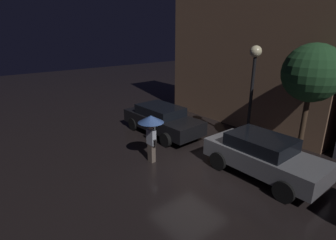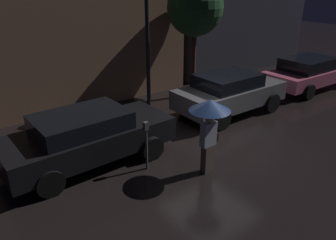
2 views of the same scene
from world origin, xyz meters
name	(u,v)px [view 2 (image 2 of 2)]	position (x,y,z in m)	size (l,w,h in m)	color
ground_plane	(214,144)	(0.00, 0.00, 0.00)	(60.00, 60.00, 0.00)	black
building_facade_right	(234,1)	(7.46, 6.50, 3.45)	(8.29, 3.00, 6.90)	#3D3D47
parked_car_black	(88,136)	(-3.39, 1.26, 0.76)	(4.51, 2.00, 1.43)	black
parked_car_grey	(229,92)	(2.17, 1.51, 0.79)	(4.19, 2.01, 1.49)	slate
parked_car_pink	(309,72)	(7.18, 1.50, 0.73)	(4.45, 2.04, 1.39)	#DB6684
pedestrian_with_umbrella	(210,115)	(-1.19, -0.98, 1.56)	(1.01, 1.01, 1.96)	#66564C
parking_meter	(146,141)	(-2.35, 0.04, 0.82)	(0.12, 0.10, 1.32)	#4C5154
street_lamp_near	(147,17)	(0.08, 3.63, 3.35)	(0.50, 0.50, 4.45)	black
street_tree	(195,8)	(2.42, 3.83, 3.52)	(2.19, 2.19, 4.63)	#473323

